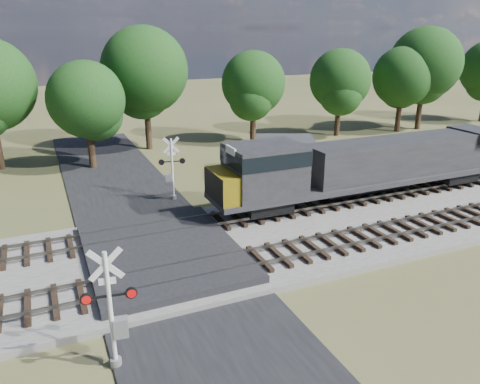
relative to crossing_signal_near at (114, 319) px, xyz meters
name	(u,v)px	position (x,y,z in m)	size (l,w,h in m)	color
ground	(166,264)	(3.29, 6.34, -1.81)	(160.00, 160.00, 0.00)	#494D29
ballast_bed	(336,224)	(13.29, 6.84, -1.66)	(140.00, 10.00, 0.30)	gray
road	(166,263)	(3.29, 6.34, -1.77)	(7.00, 60.00, 0.08)	black
crossing_panel	(163,253)	(3.29, 6.84, -1.49)	(7.00, 9.00, 0.62)	#262628
track_near	(242,262)	(6.41, 4.34, -1.40)	(140.00, 2.60, 0.33)	black
track_far	(206,223)	(6.41, 9.34, -1.40)	(140.00, 2.60, 0.33)	black
crossing_signal_near	(114,319)	(0.00, 0.00, 0.00)	(1.75, 0.42, 4.35)	silver
crossing_signal_far	(171,174)	(6.00, 14.70, -0.06)	(1.68, 0.42, 4.20)	silver
equipment_shed	(285,159)	(15.08, 16.06, -0.34)	(5.59, 5.59, 2.89)	#3F2C1B
treeline	(182,81)	(10.67, 27.11, 4.44)	(80.59, 11.19, 10.91)	black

